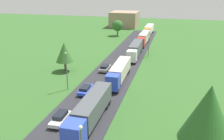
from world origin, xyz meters
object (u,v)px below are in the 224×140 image
(car_third, at_px, (86,89))
(truck_fourth, at_px, (144,38))
(truck_second, at_px, (119,71))
(car_fourth, at_px, (105,68))
(truck_fifth, at_px, (149,29))
(tree_birch, at_px, (208,114))
(car_second, at_px, (60,118))
(truck_lead, at_px, (90,110))
(tree_oak, at_px, (118,26))
(tree_maple, at_px, (65,52))
(distant_building, at_px, (125,19))
(lamppost_second, at_px, (67,69))
(truck_third, at_px, (135,49))
(lamppost_third, at_px, (149,42))

(car_third, bearing_deg, truck_fourth, 83.49)
(truck_second, xyz_separation_m, car_fourth, (-4.65, 5.13, -1.27))
(truck_fifth, height_order, car_fourth, truck_fifth)
(truck_fourth, height_order, tree_birch, tree_birch)
(truck_second, xyz_separation_m, car_third, (-4.64, -7.55, -1.30))
(car_second, relative_size, car_third, 0.95)
(truck_second, distance_m, tree_birch, 26.07)
(truck_lead, bearing_deg, tree_oak, 100.24)
(truck_fourth, height_order, tree_maple, tree_maple)
(car_second, height_order, tree_oak, tree_oak)
(car_fourth, bearing_deg, tree_oak, 99.66)
(tree_oak, relative_size, distant_building, 0.48)
(car_fourth, height_order, tree_birch, tree_birch)
(car_third, xyz_separation_m, tree_maple, (-8.90, 10.38, 3.75))
(truck_lead, bearing_deg, tree_birch, -15.08)
(truck_lead, bearing_deg, tree_maple, 123.72)
(car_fourth, distance_m, distant_building, 65.43)
(car_third, relative_size, distant_building, 0.36)
(truck_lead, bearing_deg, car_third, 114.83)
(truck_second, xyz_separation_m, lamppost_second, (-8.55, -6.86, 2.08))
(car_second, relative_size, tree_oak, 0.72)
(truck_second, height_order, tree_maple, tree_maple)
(car_third, relative_size, tree_birch, 0.50)
(truck_second, distance_m, car_third, 8.96)
(lamppost_second, bearing_deg, car_third, -10.01)
(tree_oak, distance_m, distant_building, 23.01)
(truck_second, xyz_separation_m, tree_oak, (-11.77, 46.95, 1.89))
(truck_fourth, bearing_deg, car_third, -96.51)
(truck_lead, height_order, truck_fifth, truck_lead)
(car_second, relative_size, tree_maple, 0.65)
(truck_third, bearing_deg, car_third, -100.46)
(truck_fifth, xyz_separation_m, car_second, (-4.51, -70.78, -1.27))
(car_third, distance_m, tree_maple, 14.18)
(truck_lead, distance_m, tree_birch, 15.83)
(car_fourth, height_order, lamppost_second, lamppost_second)
(lamppost_third, relative_size, tree_maple, 1.08)
(tree_birch, bearing_deg, tree_maple, 139.58)
(car_fourth, xyz_separation_m, tree_oak, (-7.12, 41.82, 3.16))
(car_fourth, relative_size, tree_birch, 0.47)
(truck_second, distance_m, truck_third, 18.53)
(car_third, xyz_separation_m, lamppost_third, (8.30, 27.34, 3.35))
(truck_lead, distance_m, truck_fourth, 52.76)
(car_second, distance_m, car_fourth, 23.22)
(truck_second, distance_m, tree_oak, 48.44)
(truck_fourth, relative_size, car_fourth, 3.32)
(truck_fourth, relative_size, tree_birch, 1.57)
(truck_lead, bearing_deg, car_fourth, 101.33)
(lamppost_third, bearing_deg, tree_birch, -74.98)
(truck_lead, bearing_deg, truck_fifth, 89.87)
(truck_fourth, height_order, car_second, truck_fourth)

